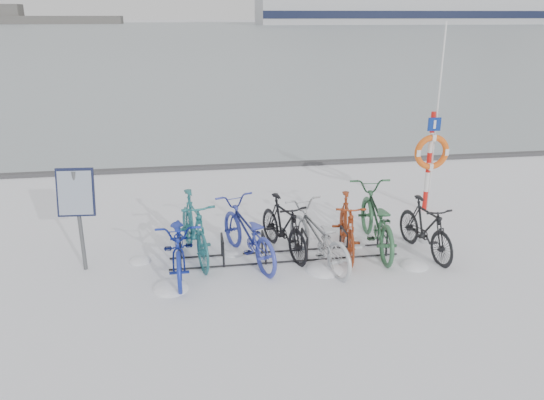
{
  "coord_description": "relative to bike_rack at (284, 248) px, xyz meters",
  "views": [
    {
      "loc": [
        -1.54,
        -8.36,
        4.05
      ],
      "look_at": [
        -0.12,
        0.6,
        0.87
      ],
      "focal_mm": 35.0,
      "sensor_mm": 36.0,
      "label": 1
    }
  ],
  "objects": [
    {
      "name": "quay_edge",
      "position": [
        0.0,
        5.9,
        -0.13
      ],
      "size": [
        400.0,
        0.25,
        0.1
      ],
      "primitive_type": "cube",
      "color": "#3F3F42",
      "rests_on": "ground"
    },
    {
      "name": "ground",
      "position": [
        0.0,
        0.0,
        -0.18
      ],
      "size": [
        900.0,
        900.0,
        0.0
      ],
      "primitive_type": "plane",
      "color": "white",
      "rests_on": "ground"
    },
    {
      "name": "bike_2",
      "position": [
        -0.64,
        0.03,
        0.35
      ],
      "size": [
        1.33,
        2.16,
        1.07
      ],
      "primitive_type": "imported",
      "rotation": [
        0.0,
        0.0,
        3.47
      ],
      "color": "#323EA7",
      "rests_on": "ground"
    },
    {
      "name": "bike_0",
      "position": [
        -1.8,
        -0.24,
        0.34
      ],
      "size": [
        0.73,
        2.01,
        1.05
      ],
      "primitive_type": "imported",
      "rotation": [
        0.0,
        0.0,
        0.02
      ],
      "color": "#172999",
      "rests_on": "ground"
    },
    {
      "name": "bike_3",
      "position": [
        0.02,
        0.23,
        0.35
      ],
      "size": [
        0.98,
        1.82,
        1.06
      ],
      "primitive_type": "imported",
      "rotation": [
        0.0,
        0.0,
        0.29
      ],
      "color": "black",
      "rests_on": "ground"
    },
    {
      "name": "bike_1",
      "position": [
        -1.55,
        0.26,
        0.41
      ],
      "size": [
        0.94,
        2.04,
        1.18
      ],
      "primitive_type": "imported",
      "rotation": [
        0.0,
        0.0,
        0.2
      ],
      "color": "#21666B",
      "rests_on": "ground"
    },
    {
      "name": "ice_sheet",
      "position": [
        0.0,
        155.0,
        -0.17
      ],
      "size": [
        400.0,
        298.0,
        0.02
      ],
      "primitive_type": "cube",
      "color": "#99A6AD",
      "rests_on": "ground"
    },
    {
      "name": "bike_4",
      "position": [
        0.53,
        -0.29,
        0.34
      ],
      "size": [
        1.25,
        2.12,
        1.05
      ],
      "primitive_type": "imported",
      "rotation": [
        0.0,
        0.0,
        3.44
      ],
      "color": "#B0B4B8",
      "rests_on": "ground"
    },
    {
      "name": "snow_drifts",
      "position": [
        0.38,
        -0.22,
        -0.18
      ],
      "size": [
        5.83,
        2.19,
        0.22
      ],
      "color": "white",
      "rests_on": "ground"
    },
    {
      "name": "lifebuoy_station",
      "position": [
        3.47,
        1.82,
        1.14
      ],
      "size": [
        0.76,
        0.22,
        3.93
      ],
      "color": "red",
      "rests_on": "ground"
    },
    {
      "name": "info_board",
      "position": [
        -3.39,
        0.04,
        1.09
      ],
      "size": [
        0.6,
        0.27,
        1.76
      ],
      "rotation": [
        0.0,
        0.0,
        -0.08
      ],
      "color": "#595B5E",
      "rests_on": "ground"
    },
    {
      "name": "bike_rack",
      "position": [
        0.0,
        0.0,
        0.0
      ],
      "size": [
        4.0,
        0.48,
        0.46
      ],
      "color": "black",
      "rests_on": "ground"
    },
    {
      "name": "bike_6",
      "position": [
        1.73,
        0.2,
        0.4
      ],
      "size": [
        0.97,
        2.27,
        1.16
      ],
      "primitive_type": "imported",
      "rotation": [
        0.0,
        0.0,
        3.05
      ],
      "color": "#2E5E3C",
      "rests_on": "ground"
    },
    {
      "name": "bike_5",
      "position": [
        1.14,
        0.04,
        0.36
      ],
      "size": [
        0.79,
        1.86,
        1.08
      ],
      "primitive_type": "imported",
      "rotation": [
        0.0,
        0.0,
        -0.16
      ],
      "color": "maroon",
      "rests_on": "ground"
    },
    {
      "name": "bike_7",
      "position": [
        2.51,
        -0.19,
        0.33
      ],
      "size": [
        0.73,
        1.76,
        1.03
      ],
      "primitive_type": "imported",
      "rotation": [
        0.0,
        0.0,
        0.15
      ],
      "color": "black",
      "rests_on": "ground"
    }
  ]
}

